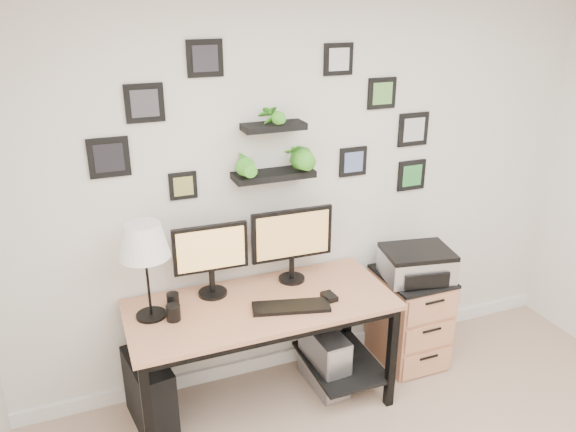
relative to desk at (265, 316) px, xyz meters
name	(u,v)px	position (x,y,z in m)	size (l,w,h in m)	color
room	(310,350)	(0.45, 0.32, -0.58)	(4.00, 4.00, 4.00)	tan
desk	(265,316)	(0.00, 0.00, 0.00)	(1.60, 0.70, 0.75)	tan
monitor_left	(211,255)	(-0.28, 0.16, 0.39)	(0.45, 0.18, 0.46)	black
monitor_right	(292,239)	(0.24, 0.16, 0.41)	(0.53, 0.17, 0.49)	black
keyboard	(291,307)	(0.10, -0.16, 0.14)	(0.46, 0.15, 0.02)	black
mouse	(329,297)	(0.36, -0.15, 0.14)	(0.07, 0.11, 0.03)	black
table_lamp	(144,243)	(-0.67, 0.05, 0.59)	(0.28, 0.28, 0.57)	black
mug	(173,313)	(-0.56, -0.03, 0.17)	(0.08, 0.08, 0.09)	black
pen_cup	(173,301)	(-0.54, 0.10, 0.17)	(0.07, 0.07, 0.09)	black
pc_tower_black	(150,393)	(-0.73, 0.05, -0.40)	(0.20, 0.46, 0.46)	black
pc_tower_grey	(324,359)	(0.41, -0.01, -0.42)	(0.21, 0.43, 0.42)	gray
file_cabinet	(409,317)	(1.10, 0.06, -0.29)	(0.43, 0.53, 0.67)	tan
printer	(417,264)	(1.10, 0.03, 0.15)	(0.50, 0.43, 0.20)	silver
wall_decor	(280,139)	(0.20, 0.26, 1.04)	(2.20, 0.18, 1.05)	black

